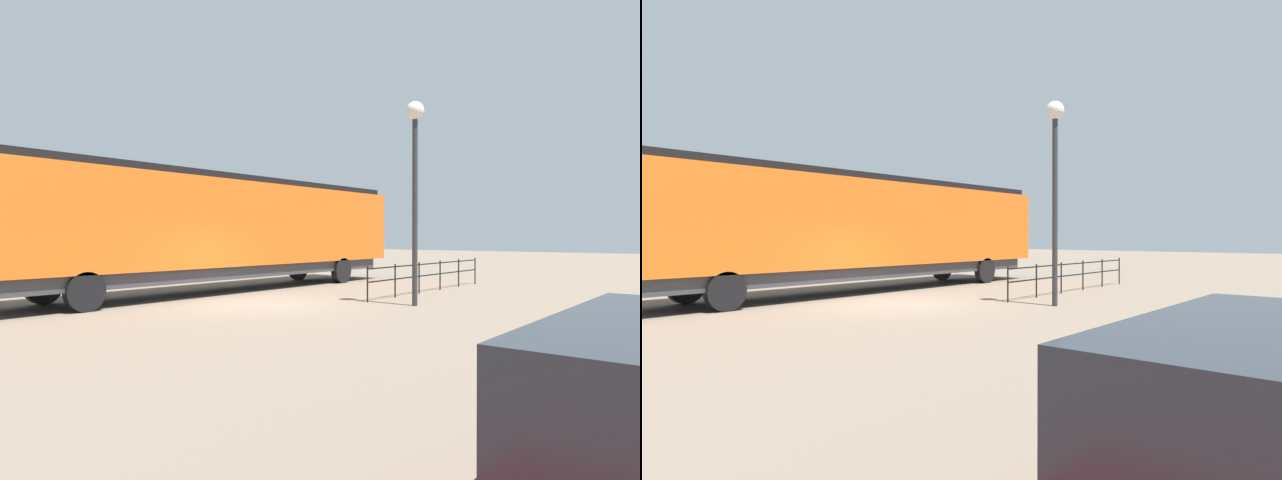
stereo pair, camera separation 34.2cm
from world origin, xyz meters
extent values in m
plane|color=#756656|center=(0.00, 0.00, 0.00)|extent=(120.00, 120.00, 0.00)
cube|color=orange|center=(-3.80, 1.68, 2.53)|extent=(2.86, 18.18, 3.05)
cube|color=black|center=(-3.80, 9.67, 2.07)|extent=(2.74, 2.20, 2.14)
cube|color=black|center=(-3.80, 1.68, 4.17)|extent=(2.57, 17.45, 0.24)
cube|color=#38383D|center=(-3.80, 1.68, 0.78)|extent=(2.57, 16.72, 0.45)
cylinder|color=black|center=(-5.08, 7.50, 0.55)|extent=(0.30, 1.10, 1.10)
cylinder|color=black|center=(-2.52, 7.50, 0.55)|extent=(0.30, 1.10, 1.10)
cylinder|color=black|center=(-5.08, -4.14, 0.55)|extent=(0.30, 1.10, 1.10)
cylinder|color=black|center=(-2.52, -4.14, 0.55)|extent=(0.30, 1.10, 1.10)
cylinder|color=black|center=(10.75, -6.57, 0.32)|extent=(0.22, 0.64, 0.64)
cylinder|color=#2D2D2D|center=(3.81, 2.72, 2.81)|extent=(0.16, 0.16, 5.62)
sphere|color=silver|center=(3.81, 2.72, 5.79)|extent=(0.54, 0.54, 0.54)
cube|color=black|center=(2.27, 6.63, 1.04)|extent=(0.04, 8.27, 0.04)
cube|color=black|center=(2.27, 6.63, 0.62)|extent=(0.04, 8.27, 0.04)
cylinder|color=black|center=(2.27, 2.50, 0.57)|extent=(0.05, 0.05, 1.13)
cylinder|color=black|center=(2.27, 4.15, 0.57)|extent=(0.05, 0.05, 1.13)
cylinder|color=black|center=(2.27, 5.80, 0.57)|extent=(0.05, 0.05, 1.13)
cylinder|color=black|center=(2.27, 7.46, 0.57)|extent=(0.05, 0.05, 1.13)
cylinder|color=black|center=(2.27, 9.11, 0.57)|extent=(0.05, 0.05, 1.13)
cylinder|color=black|center=(2.27, 10.76, 0.57)|extent=(0.05, 0.05, 1.13)
camera|label=1|loc=(11.60, -11.27, 2.07)|focal=29.84mm
camera|label=2|loc=(11.86, -11.05, 2.07)|focal=29.84mm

